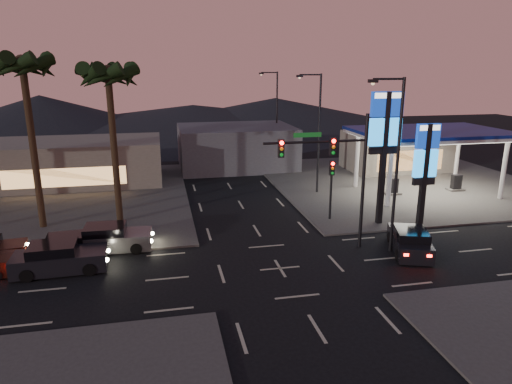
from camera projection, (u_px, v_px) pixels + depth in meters
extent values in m
plane|color=black|center=(280.00, 268.00, 24.65)|extent=(140.00, 140.00, 0.00)
cube|color=#47443F|center=(401.00, 182.00, 42.92)|extent=(24.00, 24.00, 0.12)
cube|color=#47443F|center=(36.00, 202.00, 36.51)|extent=(24.00, 24.00, 0.12)
cylinder|color=silver|center=(390.00, 176.00, 34.67)|extent=(0.36, 0.36, 5.00)
cylinder|color=silver|center=(504.00, 170.00, 36.67)|extent=(0.36, 0.36, 5.00)
cylinder|color=silver|center=(357.00, 161.00, 40.33)|extent=(0.36, 0.36, 5.00)
cylinder|color=silver|center=(457.00, 156.00, 42.33)|extent=(0.36, 0.36, 5.00)
cube|color=silver|center=(430.00, 133.00, 37.78)|extent=(12.00, 8.00, 0.50)
cube|color=white|center=(430.00, 137.00, 37.86)|extent=(11.60, 7.60, 0.06)
cube|color=navy|center=(430.00, 131.00, 37.74)|extent=(12.20, 8.20, 0.25)
cube|color=black|center=(393.00, 186.00, 38.35)|extent=(0.80, 0.50, 1.40)
cube|color=black|center=(456.00, 183.00, 39.55)|extent=(0.80, 0.50, 1.40)
cube|color=#726B5B|center=(395.00, 151.00, 47.52)|extent=(10.00, 6.00, 4.00)
cube|color=black|center=(383.00, 160.00, 30.33)|extent=(0.35, 0.35, 9.00)
cube|color=navy|center=(387.00, 104.00, 29.35)|extent=(2.20, 0.30, 1.60)
cube|color=white|center=(388.00, 95.00, 29.20)|extent=(1.98, 0.32, 0.35)
cube|color=#1884E7|center=(385.00, 132.00, 29.83)|extent=(2.20, 0.30, 1.80)
cube|color=black|center=(384.00, 150.00, 30.15)|extent=(2.09, 0.28, 0.50)
cube|color=black|center=(424.00, 177.00, 30.16)|extent=(0.35, 0.35, 7.00)
cube|color=navy|center=(428.00, 136.00, 29.44)|extent=(1.60, 0.30, 1.60)
cube|color=white|center=(429.00, 128.00, 29.29)|extent=(1.44, 0.32, 0.35)
cube|color=#1884E7|center=(425.00, 163.00, 29.92)|extent=(1.60, 0.30, 1.80)
cube|color=black|center=(423.00, 181.00, 30.24)|extent=(1.52, 0.28, 0.50)
cylinder|color=black|center=(363.00, 183.00, 26.57)|extent=(0.20, 0.20, 8.00)
cylinder|color=black|center=(316.00, 142.00, 25.30)|extent=(6.00, 0.14, 0.14)
cube|color=#0C3F14|center=(308.00, 135.00, 25.10)|extent=(1.60, 0.05, 0.25)
cube|color=black|center=(333.00, 147.00, 25.58)|extent=(0.32, 0.25, 1.00)
sphere|color=#FF0C07|center=(334.00, 141.00, 25.35)|extent=(0.22, 0.22, 0.22)
sphere|color=orange|center=(334.00, 147.00, 25.44)|extent=(0.20, 0.20, 0.20)
sphere|color=#0CB226|center=(333.00, 153.00, 25.53)|extent=(0.20, 0.20, 0.20)
cube|color=black|center=(281.00, 148.00, 24.98)|extent=(0.32, 0.25, 1.00)
sphere|color=#FF0C07|center=(282.00, 143.00, 24.75)|extent=(0.22, 0.22, 0.22)
sphere|color=orange|center=(282.00, 149.00, 24.84)|extent=(0.20, 0.20, 0.20)
sphere|color=#0CB226|center=(282.00, 155.00, 24.93)|extent=(0.20, 0.20, 0.20)
cylinder|color=black|center=(331.00, 193.00, 31.81)|extent=(0.16, 0.16, 4.00)
cube|color=black|center=(332.00, 168.00, 31.34)|extent=(0.32, 0.25, 1.00)
sphere|color=#FF0C07|center=(333.00, 164.00, 31.11)|extent=(0.22, 0.22, 0.22)
sphere|color=orange|center=(333.00, 168.00, 31.19)|extent=(0.20, 0.20, 0.20)
sphere|color=#0CB226|center=(332.00, 173.00, 31.28)|extent=(0.20, 0.20, 0.20)
cylinder|color=black|center=(397.00, 168.00, 25.66)|extent=(0.18, 0.18, 10.00)
cylinder|color=black|center=(389.00, 79.00, 24.17)|extent=(1.80, 0.12, 0.12)
cube|color=black|center=(373.00, 81.00, 24.02)|extent=(0.50, 0.25, 0.18)
sphere|color=#FFCC8C|center=(373.00, 83.00, 24.05)|extent=(0.20, 0.20, 0.20)
cylinder|color=black|center=(319.00, 135.00, 37.92)|extent=(0.18, 0.18, 10.00)
cylinder|color=black|center=(310.00, 75.00, 36.43)|extent=(1.80, 0.12, 0.12)
cube|color=black|center=(300.00, 76.00, 36.28)|extent=(0.50, 0.25, 0.18)
sphere|color=#FFCC8C|center=(300.00, 78.00, 36.31)|extent=(0.20, 0.20, 0.20)
cylinder|color=black|center=(277.00, 118.00, 51.12)|extent=(0.18, 0.18, 10.00)
cylinder|color=black|center=(269.00, 72.00, 49.63)|extent=(1.80, 0.12, 0.12)
cube|color=black|center=(261.00, 73.00, 49.48)|extent=(0.50, 0.25, 0.18)
sphere|color=#FFCC8C|center=(261.00, 75.00, 49.51)|extent=(0.20, 0.20, 0.20)
cylinder|color=black|center=(114.00, 151.00, 30.44)|extent=(0.44, 0.44, 10.20)
sphere|color=black|center=(108.00, 72.00, 29.09)|extent=(0.90, 0.90, 0.90)
cone|color=black|center=(129.00, 77.00, 29.43)|extent=(0.90, 2.74, 1.91)
cone|color=black|center=(124.00, 76.00, 30.22)|extent=(2.57, 2.57, 1.91)
cone|color=black|center=(110.00, 76.00, 30.39)|extent=(2.74, 0.90, 1.91)
cone|color=black|center=(95.00, 77.00, 29.85)|extent=(2.57, 2.57, 1.91)
cone|color=black|center=(87.00, 77.00, 28.91)|extent=(0.90, 2.74, 1.91)
cone|color=black|center=(91.00, 77.00, 28.12)|extent=(2.57, 2.57, 1.91)
cone|color=black|center=(106.00, 77.00, 27.94)|extent=(2.74, 0.90, 1.91)
cone|color=black|center=(122.00, 77.00, 28.48)|extent=(2.57, 2.57, 1.91)
cylinder|color=black|center=(33.00, 149.00, 29.36)|extent=(0.44, 0.44, 10.80)
sphere|color=black|center=(22.00, 62.00, 27.93)|extent=(0.90, 0.90, 0.90)
cone|color=black|center=(45.00, 67.00, 28.27)|extent=(0.90, 2.74, 1.91)
cone|color=black|center=(42.00, 67.00, 29.06)|extent=(2.57, 2.57, 1.91)
cone|color=black|center=(28.00, 67.00, 29.23)|extent=(2.74, 0.90, 1.91)
cone|color=black|center=(11.00, 67.00, 28.69)|extent=(2.57, 2.57, 1.91)
cone|color=black|center=(1.00, 67.00, 26.96)|extent=(2.57, 2.57, 1.91)
cone|color=black|center=(16.00, 67.00, 26.78)|extent=(2.74, 0.90, 1.91)
cone|color=black|center=(35.00, 67.00, 27.32)|extent=(2.57, 2.57, 1.91)
cube|color=#726B5B|center=(72.00, 162.00, 42.06)|extent=(16.00, 8.00, 4.00)
cube|color=#4C4C51|center=(236.00, 147.00, 48.98)|extent=(12.00, 9.00, 4.40)
cone|color=black|center=(41.00, 114.00, 75.42)|extent=(40.00, 40.00, 6.00)
cone|color=black|center=(275.00, 112.00, 83.56)|extent=(50.00, 50.00, 5.00)
cone|color=black|center=(193.00, 116.00, 80.69)|extent=(60.00, 60.00, 4.00)
cube|color=black|center=(61.00, 261.00, 24.16)|extent=(4.80, 2.16, 0.97)
cube|color=black|center=(53.00, 250.00, 23.91)|extent=(2.43, 1.91, 0.70)
cylinder|color=black|center=(93.00, 256.00, 25.43)|extent=(0.70, 0.28, 0.69)
cylinder|color=black|center=(89.00, 269.00, 23.72)|extent=(0.70, 0.28, 0.69)
cylinder|color=black|center=(34.00, 261.00, 24.72)|extent=(0.70, 0.28, 0.69)
cylinder|color=black|center=(27.00, 276.00, 23.01)|extent=(0.70, 0.28, 0.69)
sphere|color=#FFF2BF|center=(108.00, 251.00, 25.30)|extent=(0.24, 0.24, 0.24)
sphere|color=#FFF2BF|center=(107.00, 260.00, 24.09)|extent=(0.24, 0.24, 0.24)
cube|color=#FF140A|center=(15.00, 258.00, 24.16)|extent=(0.10, 0.27, 0.15)
cube|color=#FF140A|center=(8.00, 268.00, 22.96)|extent=(0.10, 0.27, 0.15)
cylinder|color=black|center=(9.00, 261.00, 24.77)|extent=(0.63, 0.27, 0.62)
sphere|color=#FFF2BF|center=(22.00, 257.00, 24.57)|extent=(0.21, 0.21, 0.21)
sphere|color=#FFF2BF|center=(14.00, 266.00, 23.46)|extent=(0.21, 0.21, 0.21)
cube|color=#555558|center=(112.00, 241.00, 26.99)|extent=(4.70, 2.13, 0.95)
cube|color=black|center=(105.00, 231.00, 26.77)|extent=(2.38, 1.88, 0.68)
cylinder|color=black|center=(139.00, 238.00, 28.15)|extent=(0.68, 0.28, 0.67)
cylinder|color=black|center=(136.00, 249.00, 26.45)|extent=(0.68, 0.28, 0.67)
cylinder|color=black|center=(89.00, 241.00, 27.67)|extent=(0.68, 0.28, 0.67)
cylinder|color=black|center=(83.00, 252.00, 25.97)|extent=(0.68, 0.28, 0.67)
sphere|color=#FFF2BF|center=(152.00, 233.00, 27.95)|extent=(0.23, 0.23, 0.23)
sphere|color=#FFF2BF|center=(151.00, 241.00, 26.75)|extent=(0.23, 0.23, 0.23)
cube|color=#FF140A|center=(73.00, 237.00, 27.17)|extent=(0.09, 0.27, 0.15)
cube|color=#FF140A|center=(68.00, 245.00, 25.97)|extent=(0.09, 0.27, 0.15)
cube|color=black|center=(71.00, 248.00, 26.12)|extent=(4.03, 1.91, 0.80)
cube|color=black|center=(65.00, 240.00, 25.90)|extent=(2.06, 1.65, 0.58)
cylinder|color=black|center=(95.00, 244.00, 27.20)|extent=(0.58, 0.25, 0.57)
cylinder|color=black|center=(94.00, 254.00, 25.80)|extent=(0.58, 0.25, 0.57)
cylinder|color=black|center=(50.00, 249.00, 26.55)|extent=(0.58, 0.25, 0.57)
cylinder|color=black|center=(46.00, 259.00, 25.14)|extent=(0.58, 0.25, 0.57)
sphere|color=#FFF2BF|center=(107.00, 240.00, 27.11)|extent=(0.20, 0.20, 0.20)
sphere|color=#FFF2BF|center=(107.00, 247.00, 26.12)|extent=(0.20, 0.20, 0.20)
cube|color=#FF140A|center=(35.00, 246.00, 26.06)|extent=(0.09, 0.23, 0.12)
cube|color=#FF140A|center=(32.00, 253.00, 25.07)|extent=(0.09, 0.23, 0.12)
cylinder|color=black|center=(15.00, 249.00, 26.56)|extent=(0.60, 0.29, 0.58)
cylinder|color=black|center=(11.00, 259.00, 25.15)|extent=(0.60, 0.29, 0.58)
sphere|color=#FFF2BF|center=(28.00, 244.00, 26.50)|extent=(0.20, 0.20, 0.20)
sphere|color=#FFF2BF|center=(25.00, 251.00, 25.51)|extent=(0.20, 0.20, 0.20)
cube|color=black|center=(409.00, 243.00, 26.75)|extent=(3.20, 4.81, 0.91)
cube|color=black|center=(411.00, 235.00, 26.29)|extent=(2.34, 2.65, 0.66)
cylinder|color=black|center=(390.00, 237.00, 28.26)|extent=(0.44, 0.69, 0.65)
cylinder|color=black|center=(419.00, 238.00, 28.06)|extent=(0.44, 0.69, 0.65)
cylinder|color=black|center=(398.00, 255.00, 25.55)|extent=(0.44, 0.69, 0.65)
cylinder|color=black|center=(430.00, 257.00, 25.36)|extent=(0.44, 0.69, 0.65)
cube|color=#FF140A|center=(406.00, 255.00, 24.65)|extent=(0.26, 0.16, 0.14)
cube|color=#FF140A|center=(429.00, 256.00, 24.51)|extent=(0.26, 0.16, 0.14)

